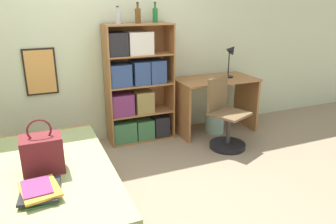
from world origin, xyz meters
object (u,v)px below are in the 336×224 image
Objects in this scene: bookcase at (136,89)px; desk_lamp at (231,55)px; bottle_green at (118,17)px; desk at (215,95)px; bed at (54,192)px; handbag at (42,154)px; bottle_brown at (138,15)px; desk_chair at (225,125)px; book_stack_on_bed at (39,191)px; bottle_clear at (155,15)px; waste_bin at (215,123)px.

bookcase is 3.25× the size of desk_lamp.
bottle_green reaches higher than desk.
handbag is at bearing -161.60° from bed.
handbag is at bearing -134.12° from bottle_brown.
desk_chair is (2.19, 0.65, -0.32)m from handbag.
bookcase reaches higher than desk_chair.
book_stack_on_bed is 0.44× the size of desk_chair.
desk_lamp is (0.23, 0.01, 0.56)m from desk.
bed is at bearing -132.30° from bookcase.
bottle_brown is 1.00× the size of bottle_clear.
waste_bin is (2.39, 1.50, -0.36)m from book_stack_on_bed.
bookcase is at bearing 174.88° from desk_lamp.
bottle_brown is 1.41m from desk_lamp.
handbag is 1.85× the size of bottle_brown.
bottle_brown reaches higher than bed.
handbag is 1.81m from bookcase.
bed is at bearing -127.08° from bottle_green.
bookcase is 1.24m from desk_chair.
desk_chair is at bearing -125.75° from desk_lamp.
desk_lamp is at bearing 30.68° from book_stack_on_bed.
bookcase is 0.92m from bottle_brown.
handbag is at bearing -153.20° from desk.
book_stack_on_bed is 0.84× the size of desk_lamp.
bed is 4.10× the size of handbag.
handbag is 0.39m from book_stack_on_bed.
bottle_green is 1.88m from desk_chair.
handbag is at bearing -155.18° from desk_lamp.
bottle_green is at bearing 178.62° from bookcase.
bottle_green reaches higher than desk_chair.
bookcase is at bearing 52.65° from book_stack_on_bed.
desk_chair is 0.53m from waste_bin.
bottle_clear is at bearing 10.32° from bottle_brown.
desk_lamp is at bearing -5.85° from bottle_brown.
bottle_brown is 0.28× the size of desk_chair.
bed is at bearing 74.87° from book_stack_on_bed.
handbag reaches higher than waste_bin.
book_stack_on_bed is 2.62m from bottle_clear.
bottle_clear is (1.59, 1.75, 1.14)m from book_stack_on_bed.
bottle_green is at bearing 171.41° from waste_bin.
bed is 2.61m from desk.
desk is at bearing 73.29° from desk_chair.
bottle_green is at bearing -178.40° from bottle_brown.
desk is at bearing 68.42° from waste_bin.
bottle_brown is 0.25m from bottle_clear.
bottle_brown is 1.54m from desk.
desk_lamp is (2.65, 1.57, 0.60)m from book_stack_on_bed.
bed is at bearing -153.03° from desk.
desk is at bearing 26.97° from bed.
bookcase is 1.38× the size of desk.
bottle_brown reaches higher than bookcase.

